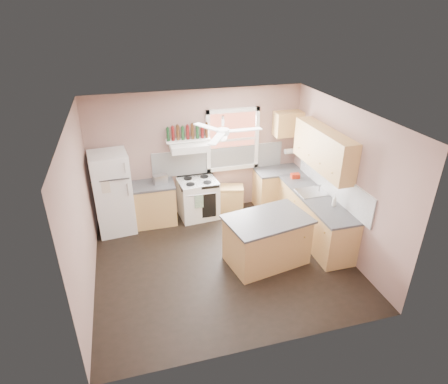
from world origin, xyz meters
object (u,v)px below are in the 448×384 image
object	(u,v)px
cart	(231,200)
island	(267,241)
stove	(198,199)
refrigerator	(113,193)
toaster	(160,179)

from	to	relation	value
cart	island	distance (m)	1.96
stove	cart	bearing A→B (deg)	-1.31
refrigerator	stove	xyz separation A→B (m)	(1.74, 0.08, -0.41)
toaster	cart	world-z (taller)	toaster
toaster	cart	distance (m)	1.69
stove	toaster	bearing A→B (deg)	174.37
stove	island	xyz separation A→B (m)	(0.85, -1.90, 0.00)
toaster	stove	bearing A→B (deg)	-11.09
cart	island	size ratio (longest dim) A/B	0.41
toaster	cart	bearing A→B (deg)	-8.96
toaster	island	world-z (taller)	toaster
cart	island	xyz separation A→B (m)	(0.09, -1.95, 0.16)
refrigerator	toaster	xyz separation A→B (m)	(0.96, 0.09, 0.15)
refrigerator	cart	distance (m)	2.56
stove	cart	size ratio (longest dim) A/B	1.57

